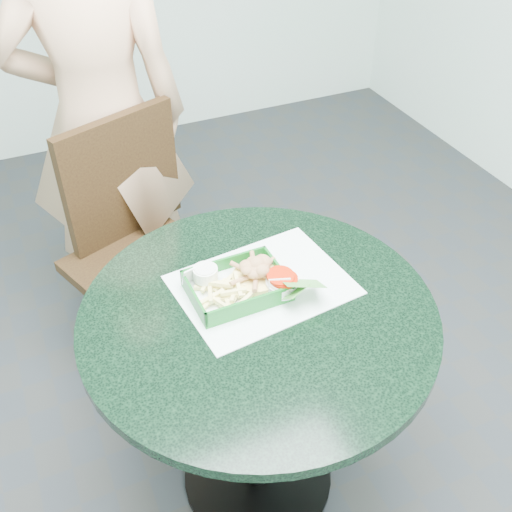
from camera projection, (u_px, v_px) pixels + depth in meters
name	position (u px, v px, depth m)	size (l,w,h in m)	color
floor	(258.00, 476.00, 1.98)	(4.00, 5.00, 0.02)	#303335
cafe_table	(258.00, 360.00, 1.61)	(0.90, 0.90, 0.75)	black
dining_chair	(136.00, 234.00, 2.12)	(0.46, 0.46, 0.93)	brown
diner_person	(97.00, 92.00, 2.04)	(0.70, 0.46, 1.92)	tan
placemat	(262.00, 290.00, 1.57)	(0.43, 0.33, 0.00)	white
food_basket	(237.00, 294.00, 1.54)	(0.24, 0.18, 0.05)	#0D5C19
crab_sandwich	(256.00, 278.00, 1.54)	(0.12, 0.12, 0.07)	#ECCD66
fries_pile	(221.00, 294.00, 1.51)	(0.12, 0.13, 0.05)	#FCEB85
sauce_ramekin	(206.00, 278.00, 1.53)	(0.06, 0.06, 0.04)	white
garnish_cup	(286.00, 290.00, 1.51)	(0.13, 0.12, 0.05)	silver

